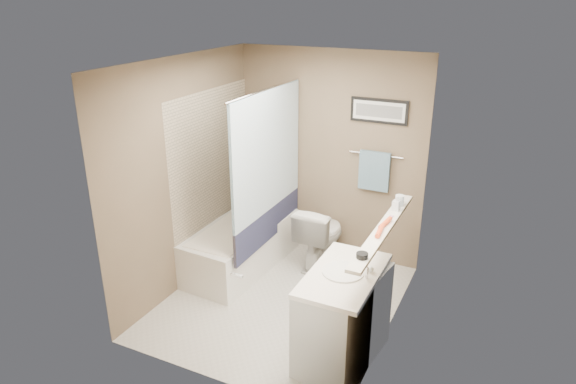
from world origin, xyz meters
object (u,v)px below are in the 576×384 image
at_px(vanity, 343,319).
at_px(candle_bowl_near, 362,256).
at_px(soap_bottle, 396,203).
at_px(hair_brush_back, 385,223).
at_px(toilet, 321,235).
at_px(glass_jar, 400,200).
at_px(bathtub, 240,246).
at_px(hair_brush_front, 380,231).

xyz_separation_m(vanity, candle_bowl_near, (0.19, -0.18, 0.73)).
distance_m(candle_bowl_near, soap_bottle, 0.98).
relative_size(candle_bowl_near, soap_bottle, 0.65).
bearing_deg(candle_bowl_near, hair_brush_back, 90.00).
bearing_deg(toilet, candle_bowl_near, 122.85).
relative_size(toilet, glass_jar, 7.43).
height_order(bathtub, candle_bowl_near, candle_bowl_near).
height_order(bathtub, hair_brush_back, hair_brush_back).
height_order(bathtub, glass_jar, glass_jar).
bearing_deg(hair_brush_back, candle_bowl_near, -90.00).
bearing_deg(vanity, glass_jar, 85.81).
bearing_deg(vanity, candle_bowl_near, -37.47).
height_order(bathtub, vanity, vanity).
bearing_deg(bathtub, candle_bowl_near, -30.04).
relative_size(hair_brush_front, soap_bottle, 1.60).
xyz_separation_m(toilet, hair_brush_front, (0.97, -1.16, 0.77)).
height_order(toilet, soap_bottle, soap_bottle).
distance_m(bathtub, glass_jar, 2.01).
bearing_deg(hair_brush_front, glass_jar, 90.00).
relative_size(bathtub, vanity, 1.67).
bearing_deg(soap_bottle, toilet, 146.86).
bearing_deg(hair_brush_front, toilet, 130.04).
distance_m(bathtub, hair_brush_front, 2.12).
bearing_deg(soap_bottle, hair_brush_back, -90.00).
bearing_deg(soap_bottle, hair_brush_front, -90.00).
relative_size(hair_brush_front, glass_jar, 2.20).
relative_size(bathtub, toilet, 2.02).
relative_size(bathtub, soap_bottle, 10.88).
height_order(bathtub, hair_brush_front, hair_brush_front).
bearing_deg(glass_jar, hair_brush_front, -90.00).
bearing_deg(glass_jar, vanity, -101.32).
xyz_separation_m(bathtub, hair_brush_front, (1.79, -0.72, 0.89)).
distance_m(toilet, hair_brush_back, 1.58).
bearing_deg(vanity, toilet, 125.88).
bearing_deg(candle_bowl_near, hair_brush_front, 90.00).
bearing_deg(bathtub, toilet, 31.59).
height_order(toilet, candle_bowl_near, candle_bowl_near).
bearing_deg(vanity, hair_brush_front, 63.52).
distance_m(bathtub, candle_bowl_near, 2.32).
height_order(candle_bowl_near, glass_jar, glass_jar).
xyz_separation_m(vanity, hair_brush_front, (0.19, 0.28, 0.74)).
xyz_separation_m(hair_brush_front, glass_jar, (0.00, 0.65, 0.03)).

